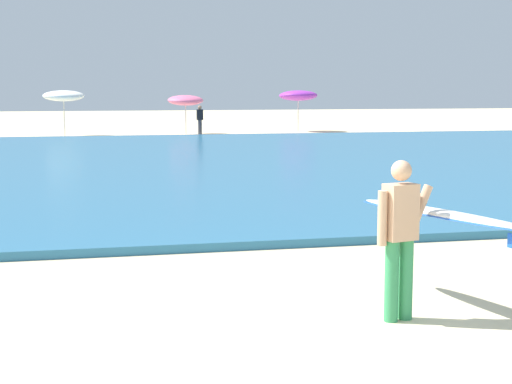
{
  "coord_description": "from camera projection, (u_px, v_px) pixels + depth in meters",
  "views": [
    {
      "loc": [
        -1.83,
        -7.4,
        2.48
      ],
      "look_at": [
        0.49,
        2.8,
        1.1
      ],
      "focal_mm": 55.37,
      "sensor_mm": 36.0,
      "label": 1
    }
  ],
  "objects": [
    {
      "name": "beachgoer_near_row_left",
      "position": [
        200.0,
        120.0,
        40.61
      ],
      "size": [
        0.32,
        0.2,
        1.58
      ],
      "color": "#383842",
      "rests_on": "ground"
    },
    {
      "name": "beach_umbrella_1",
      "position": [
        64.0,
        96.0,
        40.58
      ],
      "size": [
        2.11,
        2.13,
        2.39
      ],
      "color": "beige",
      "rests_on": "ground"
    },
    {
      "name": "beach_umbrella_2",
      "position": [
        185.0,
        100.0,
        42.36
      ],
      "size": [
        1.91,
        1.94,
        2.15
      ],
      "color": "beige",
      "rests_on": "ground"
    },
    {
      "name": "ground_plane",
      "position": [
        270.0,
        338.0,
        7.88
      ],
      "size": [
        160.0,
        160.0,
        0.0
      ],
      "primitive_type": "plane",
      "color": "beige"
    },
    {
      "name": "sea",
      "position": [
        136.0,
        163.0,
        25.5
      ],
      "size": [
        120.0,
        28.0,
        0.14
      ],
      "primitive_type": "cube",
      "color": "teal",
      "rests_on": "ground"
    },
    {
      "name": "surfer_with_board",
      "position": [
        421.0,
        223.0,
        8.47
      ],
      "size": [
        1.27,
        2.89,
        1.73
      ],
      "color": "#338E56",
      "rests_on": "ground"
    },
    {
      "name": "beach_umbrella_3",
      "position": [
        298.0,
        96.0,
        44.94
      ],
      "size": [
        2.19,
        2.2,
        2.37
      ],
      "color": "beige",
      "rests_on": "ground"
    }
  ]
}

